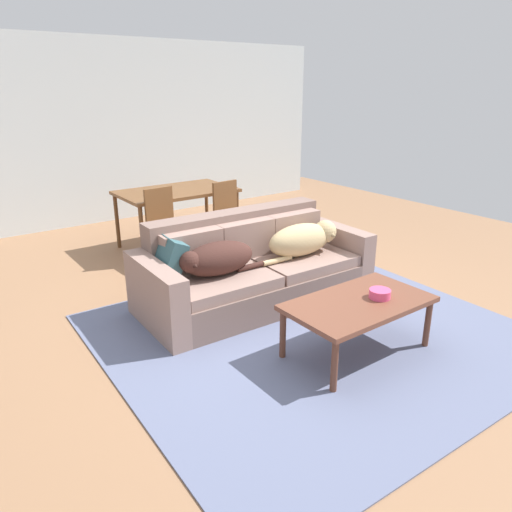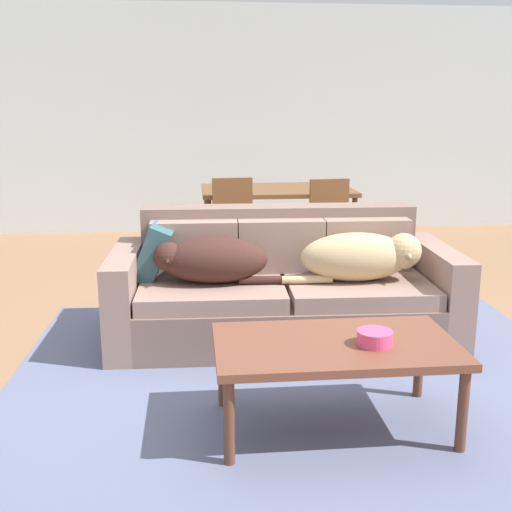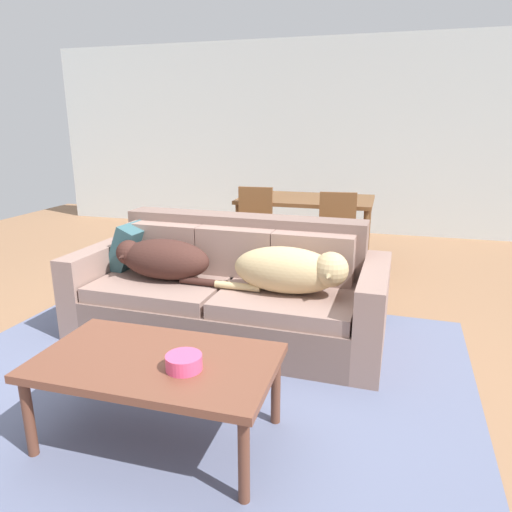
{
  "view_description": "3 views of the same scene",
  "coord_description": "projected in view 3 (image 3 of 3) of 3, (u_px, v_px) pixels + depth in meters",
  "views": [
    {
      "loc": [
        -2.51,
        -3.4,
        2.05
      ],
      "look_at": [
        0.08,
        0.13,
        0.49
      ],
      "focal_mm": 34.09,
      "sensor_mm": 36.0,
      "label": 1
    },
    {
      "loc": [
        -0.5,
        -3.9,
        1.57
      ],
      "look_at": [
        -0.08,
        0.21,
        0.56
      ],
      "focal_mm": 44.48,
      "sensor_mm": 36.0,
      "label": 2
    },
    {
      "loc": [
        1.18,
        -2.91,
        1.53
      ],
      "look_at": [
        0.29,
        0.21,
        0.62
      ],
      "focal_mm": 32.6,
      "sensor_mm": 36.0,
      "label": 3
    }
  ],
  "objects": [
    {
      "name": "dining_table",
      "position": [
        306.0,
        204.0,
        5.18
      ],
      "size": [
        1.45,
        0.89,
        0.75
      ],
      "color": "brown",
      "rests_on": "ground"
    },
    {
      "name": "couch",
      "position": [
        231.0,
        291.0,
        3.5
      ],
      "size": [
        2.3,
        1.04,
        0.85
      ],
      "rotation": [
        0.0,
        0.0,
        -0.03
      ],
      "color": "#775E55",
      "rests_on": "ground"
    },
    {
      "name": "dog_on_left_cushion",
      "position": [
        162.0,
        259.0,
        3.44
      ],
      "size": [
        0.85,
        0.37,
        0.3
      ],
      "rotation": [
        0.0,
        0.0,
        -0.03
      ],
      "color": "#3D221C",
      "rests_on": "couch"
    },
    {
      "name": "coffee_table",
      "position": [
        156.0,
        367.0,
        2.24
      ],
      "size": [
        1.16,
        0.66,
        0.45
      ],
      "color": "brown",
      "rests_on": "ground"
    },
    {
      "name": "area_rug",
      "position": [
        183.0,
        391.0,
        2.76
      ],
      "size": [
        3.44,
        3.21,
        0.01
      ],
      "primitive_type": "cube",
      "rotation": [
        0.0,
        0.0,
        -0.03
      ],
      "color": "slate",
      "rests_on": "ground"
    },
    {
      "name": "dining_chair_near_left",
      "position": [
        253.0,
        227.0,
        4.83
      ],
      "size": [
        0.43,
        0.43,
        0.91
      ],
      "rotation": [
        0.0,
        0.0,
        0.07
      ],
      "color": "brown",
      "rests_on": "ground"
    },
    {
      "name": "dog_on_right_cushion",
      "position": [
        292.0,
        270.0,
        3.13
      ],
      "size": [
        0.92,
        0.37,
        0.32
      ],
      "rotation": [
        0.0,
        0.0,
        -0.03
      ],
      "color": "tan",
      "rests_on": "couch"
    },
    {
      "name": "throw_pillow_by_left_arm",
      "position": [
        132.0,
        247.0,
        3.73
      ],
      "size": [
        0.31,
        0.39,
        0.4
      ],
      "primitive_type": "cube",
      "rotation": [
        0.0,
        0.39,
        -0.09
      ],
      "color": "#31565D",
      "rests_on": "couch"
    },
    {
      "name": "ground_plane",
      "position": [
        210.0,
        341.0,
        3.42
      ],
      "size": [
        10.0,
        10.0,
        0.0
      ],
      "primitive_type": "plane",
      "color": "#946A4A"
    },
    {
      "name": "bowl_on_coffee_table",
      "position": [
        184.0,
        362.0,
        2.12
      ],
      "size": [
        0.17,
        0.17,
        0.07
      ],
      "primitive_type": "cylinder",
      "color": "#EA4C7F",
      "rests_on": "coffee_table"
    },
    {
      "name": "back_partition",
      "position": [
        307.0,
        138.0,
        6.76
      ],
      "size": [
        8.0,
        0.12,
        2.7
      ],
      "primitive_type": "cube",
      "color": "silver",
      "rests_on": "ground"
    },
    {
      "name": "dining_chair_near_right",
      "position": [
        336.0,
        234.0,
        4.53
      ],
      "size": [
        0.43,
        0.43,
        0.9
      ],
      "rotation": [
        0.0,
        0.0,
        0.09
      ],
      "color": "brown",
      "rests_on": "ground"
    }
  ]
}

